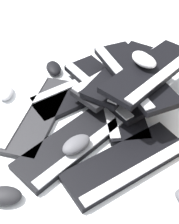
% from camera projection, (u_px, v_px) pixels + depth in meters
% --- Properties ---
extents(ground_plane, '(3.20, 3.20, 0.00)m').
position_uv_depth(ground_plane, '(101.00, 138.00, 1.15)').
color(ground_plane, silver).
extents(keyboard_0, '(0.23, 0.46, 0.03)m').
position_uv_depth(keyboard_0, '(126.00, 163.00, 1.05)').
color(keyboard_0, black).
rests_on(keyboard_0, ground).
extents(keyboard_1, '(0.44, 0.39, 0.03)m').
position_uv_depth(keyboard_1, '(119.00, 102.00, 1.28)').
color(keyboard_1, black).
rests_on(keyboard_1, ground).
extents(keyboard_2, '(0.22, 0.46, 0.03)m').
position_uv_depth(keyboard_2, '(82.00, 92.00, 1.33)').
color(keyboard_2, black).
rests_on(keyboard_2, ground).
extents(keyboard_3, '(0.35, 0.45, 0.03)m').
position_uv_depth(keyboard_3, '(37.00, 114.00, 1.23)').
color(keyboard_3, '#232326').
rests_on(keyboard_3, ground).
extents(keyboard_4, '(0.16, 0.44, 0.03)m').
position_uv_depth(keyboard_4, '(72.00, 144.00, 1.11)').
color(keyboard_4, black).
rests_on(keyboard_4, ground).
extents(keyboard_5, '(0.46, 0.22, 0.03)m').
position_uv_depth(keyboard_5, '(107.00, 87.00, 1.30)').
color(keyboard_5, black).
rests_on(keyboard_5, keyboard_1).
extents(keyboard_6, '(0.16, 0.44, 0.03)m').
position_uv_depth(keyboard_6, '(121.00, 77.00, 1.30)').
color(keyboard_6, black).
rests_on(keyboard_6, keyboard_5).
extents(keyboard_7, '(0.25, 0.46, 0.03)m').
position_uv_depth(keyboard_7, '(125.00, 72.00, 1.28)').
color(keyboard_7, black).
rests_on(keyboard_7, keyboard_6).
extents(keyboard_8, '(0.46, 0.30, 0.03)m').
position_uv_depth(keyboard_8, '(134.00, 75.00, 1.21)').
color(keyboard_8, black).
rests_on(keyboard_8, keyboard_7).
extents(keyboard_9, '(0.17, 0.45, 0.03)m').
position_uv_depth(keyboard_9, '(151.00, 71.00, 1.18)').
color(keyboard_9, black).
rests_on(keyboard_9, keyboard_8).
extents(mouse_0, '(0.12, 0.08, 0.04)m').
position_uv_depth(mouse_0, '(144.00, 60.00, 1.17)').
color(mouse_0, silver).
rests_on(mouse_0, keyboard_9).
extents(mouse_1, '(0.07, 0.11, 0.04)m').
position_uv_depth(mouse_1, '(76.00, 144.00, 1.06)').
color(mouse_1, '#4C4C51').
rests_on(mouse_1, keyboard_4).
extents(mouse_2, '(0.12, 0.10, 0.04)m').
position_uv_depth(mouse_2, '(143.00, 59.00, 1.17)').
color(mouse_2, '#B7B7BC').
rests_on(mouse_2, keyboard_9).
extents(mouse_3, '(0.13, 0.12, 0.04)m').
position_uv_depth(mouse_3, '(4.00, 196.00, 0.95)').
color(mouse_3, black).
rests_on(mouse_3, ground).
extents(mouse_4, '(0.13, 0.12, 0.04)m').
position_uv_depth(mouse_4, '(5.00, 92.00, 1.32)').
color(mouse_4, '#B7B7BC').
rests_on(mouse_4, ground).
extents(mouse_6, '(0.13, 0.11, 0.04)m').
position_uv_depth(mouse_6, '(54.00, 68.00, 1.44)').
color(mouse_6, black).
rests_on(mouse_6, ground).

